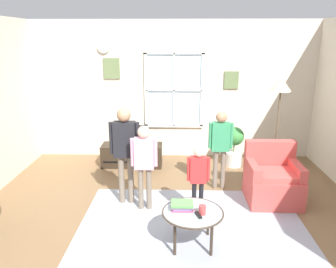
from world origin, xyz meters
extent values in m
cube|color=brown|center=(0.00, 0.00, -0.01)|extent=(6.19, 5.87, 0.02)
cube|color=beige|center=(0.00, 2.70, 1.37)|extent=(5.59, 0.12, 2.73)
cube|color=silver|center=(0.01, 2.63, 1.38)|extent=(1.12, 0.02, 1.46)
cube|color=white|center=(0.01, 2.61, 2.11)|extent=(1.18, 0.04, 0.06)
cube|color=white|center=(0.01, 2.61, 0.65)|extent=(1.18, 0.04, 0.06)
cube|color=white|center=(-0.55, 2.61, 1.38)|extent=(0.06, 0.04, 1.46)
cube|color=white|center=(0.57, 2.61, 1.38)|extent=(0.06, 0.04, 1.46)
cube|color=white|center=(0.01, 2.61, 1.38)|extent=(0.03, 0.04, 1.46)
cube|color=white|center=(0.01, 2.61, 1.38)|extent=(1.12, 0.04, 0.03)
cube|color=#667A4C|center=(-1.22, 2.62, 1.81)|extent=(0.32, 0.03, 0.40)
cube|color=#667A4C|center=(1.14, 2.62, 1.59)|extent=(0.28, 0.03, 0.34)
cylinder|color=silver|center=(-1.35, 2.61, 2.22)|extent=(0.24, 0.04, 0.24)
cube|color=#999EAD|center=(0.29, -0.12, 0.00)|extent=(2.97, 2.17, 0.01)
cube|color=#2D2319|center=(-0.79, 2.04, 0.21)|extent=(1.15, 0.42, 0.42)
cube|color=black|center=(-0.79, 1.82, 0.15)|extent=(1.03, 0.02, 0.02)
cylinder|color=#4C4C4C|center=(-0.79, 2.04, 0.45)|extent=(0.08, 0.08, 0.05)
cube|color=black|center=(-0.79, 2.04, 0.63)|extent=(0.57, 0.05, 0.35)
cube|color=black|center=(-0.79, 2.01, 0.63)|extent=(0.53, 0.01, 0.31)
cube|color=#D14C47|center=(1.52, 0.63, 0.21)|extent=(0.76, 0.72, 0.42)
cube|color=#D14C47|center=(1.52, 0.93, 0.65)|extent=(0.76, 0.16, 0.45)
cube|color=#D14C47|center=(1.20, 0.63, 0.52)|extent=(0.12, 0.65, 0.20)
cube|color=#D14C47|center=(1.84, 0.63, 0.52)|extent=(0.12, 0.65, 0.20)
cube|color=#E1524D|center=(1.52, 0.58, 0.46)|extent=(0.61, 0.50, 0.08)
cylinder|color=#99B2B7|center=(0.27, -0.50, 0.43)|extent=(0.70, 0.70, 0.02)
torus|color=#3F3328|center=(0.27, -0.50, 0.43)|extent=(0.73, 0.73, 0.02)
cylinder|color=#33281E|center=(0.07, -0.30, 0.21)|extent=(0.04, 0.04, 0.42)
cylinder|color=#33281E|center=(0.48, -0.30, 0.21)|extent=(0.04, 0.04, 0.42)
cylinder|color=#33281E|center=(0.07, -0.71, 0.21)|extent=(0.04, 0.04, 0.42)
cylinder|color=#33281E|center=(0.48, -0.71, 0.21)|extent=(0.04, 0.04, 0.42)
cube|color=#A3446D|center=(0.15, -0.45, 0.45)|extent=(0.26, 0.16, 0.02)
cube|color=#978CC5|center=(0.15, -0.45, 0.47)|extent=(0.21, 0.15, 0.02)
cube|color=#86578C|center=(0.15, -0.45, 0.49)|extent=(0.26, 0.17, 0.02)
cube|color=#5B9A51|center=(0.15, -0.45, 0.51)|extent=(0.26, 0.20, 0.03)
cylinder|color=#BF3F3F|center=(0.38, -0.55, 0.49)|extent=(0.09, 0.09, 0.11)
cube|color=black|center=(0.33, -0.60, 0.45)|extent=(0.08, 0.15, 0.02)
cylinder|color=#726656|center=(0.71, 1.07, 0.33)|extent=(0.08, 0.08, 0.65)
cylinder|color=#726656|center=(0.83, 1.07, 0.33)|extent=(0.08, 0.08, 0.65)
cube|color=#338C59|center=(0.77, 1.07, 0.88)|extent=(0.28, 0.15, 0.46)
sphere|color=#A87A5B|center=(0.77, 1.07, 1.20)|extent=(0.18, 0.18, 0.18)
cylinder|color=#338C59|center=(0.61, 1.05, 0.91)|extent=(0.06, 0.06, 0.42)
cylinder|color=#338C59|center=(0.94, 1.05, 0.91)|extent=(0.06, 0.06, 0.42)
cylinder|color=#726656|center=(-0.74, 0.54, 0.37)|extent=(0.09, 0.09, 0.73)
cylinder|color=#726656|center=(-0.60, 0.54, 0.37)|extent=(0.09, 0.09, 0.73)
cube|color=black|center=(-0.67, 0.54, 0.99)|extent=(0.32, 0.16, 0.52)
sphere|color=#A87A5B|center=(-0.67, 0.54, 1.35)|extent=(0.20, 0.20, 0.20)
cylinder|color=black|center=(-0.85, 0.52, 1.02)|extent=(0.07, 0.07, 0.47)
cylinder|color=black|center=(-0.48, 0.52, 1.02)|extent=(0.07, 0.07, 0.47)
cylinder|color=black|center=(0.32, 0.15, 0.26)|extent=(0.06, 0.06, 0.51)
cylinder|color=black|center=(0.42, 0.15, 0.26)|extent=(0.06, 0.06, 0.51)
cube|color=red|center=(0.37, 0.15, 0.70)|extent=(0.22, 0.12, 0.36)
sphere|color=beige|center=(0.37, 0.15, 0.95)|extent=(0.14, 0.14, 0.14)
cylinder|color=red|center=(0.24, 0.13, 0.71)|extent=(0.05, 0.05, 0.33)
cylinder|color=red|center=(0.50, 0.13, 0.71)|extent=(0.05, 0.05, 0.33)
cylinder|color=#726656|center=(-0.43, 0.35, 0.31)|extent=(0.08, 0.08, 0.63)
cylinder|color=#726656|center=(-0.31, 0.35, 0.31)|extent=(0.08, 0.08, 0.63)
cube|color=#DB9EBC|center=(-0.37, 0.35, 0.85)|extent=(0.27, 0.14, 0.44)
sphere|color=beige|center=(-0.37, 0.35, 1.16)|extent=(0.17, 0.17, 0.17)
cylinder|color=#DB9EBC|center=(-0.53, 0.33, 0.87)|extent=(0.06, 0.06, 0.40)
cylinder|color=#DB9EBC|center=(-0.21, 0.33, 0.87)|extent=(0.06, 0.06, 0.40)
cylinder|color=silver|center=(1.18, 2.09, 0.14)|extent=(0.33, 0.33, 0.27)
cylinder|color=#4C7238|center=(1.18, 2.09, 0.34)|extent=(0.02, 0.02, 0.14)
sphere|color=#3A8A40|center=(1.18, 2.09, 0.59)|extent=(0.35, 0.35, 0.35)
cylinder|color=black|center=(1.73, 1.34, 0.01)|extent=(0.26, 0.26, 0.03)
cylinder|color=brown|center=(1.73, 1.34, 0.79)|extent=(0.03, 0.03, 1.58)
cone|color=beige|center=(1.73, 1.34, 1.68)|extent=(0.32, 0.32, 0.22)
camera|label=1|loc=(0.08, -3.95, 2.38)|focal=35.31mm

